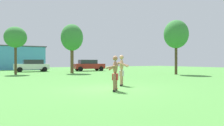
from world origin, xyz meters
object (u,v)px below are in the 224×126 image
at_px(player_in_gray, 122,70).
at_px(tree_right_field, 16,38).
at_px(car_red_near_post, 89,65).
at_px(car_white_far_end, 32,65).
at_px(tree_behind_players, 176,34).
at_px(frisbee, 116,88).
at_px(tree_left_field, 72,38).
at_px(player_with_cap, 115,72).

distance_m(player_in_gray, tree_right_field, 14.95).
height_order(car_red_near_post, car_white_far_end, same).
distance_m(tree_right_field, tree_behind_players, 16.63).
distance_m(car_white_far_end, tree_right_field, 6.64).
bearing_deg(car_white_far_end, car_red_near_post, -11.95).
height_order(frisbee, car_white_far_end, car_white_far_end).
height_order(frisbee, tree_left_field, tree_left_field).
bearing_deg(car_white_far_end, frisbee, -88.23).
bearing_deg(player_with_cap, frisbee, 56.93).
distance_m(car_red_near_post, tree_behind_players, 13.35).
bearing_deg(player_in_gray, car_red_near_post, 71.89).
bearing_deg(player_in_gray, tree_left_field, 82.41).
distance_m(car_red_near_post, tree_right_field, 11.01).
height_order(player_with_cap, player_in_gray, player_in_gray).
bearing_deg(tree_left_field, tree_right_field, 172.01).
xyz_separation_m(player_in_gray, frisbee, (-0.92, -0.91, -0.89)).
xyz_separation_m(frisbee, car_white_far_end, (-0.63, 20.38, 0.81)).
height_order(car_white_far_end, tree_right_field, tree_right_field).
bearing_deg(player_in_gray, car_white_far_end, 94.56).
distance_m(frisbee, car_red_near_post, 20.01).
distance_m(frisbee, tree_left_field, 14.99).
distance_m(player_with_cap, frisbee, 1.24).
height_order(frisbee, car_red_near_post, car_red_near_post).
relative_size(player_with_cap, frisbee, 6.29).
xyz_separation_m(player_in_gray, tree_behind_players, (10.37, 5.78, 3.24)).
distance_m(frisbee, tree_right_field, 15.79).
height_order(player_in_gray, car_red_near_post, player_in_gray).
height_order(car_white_far_end, tree_behind_players, tree_behind_players).
bearing_deg(car_red_near_post, tree_right_field, -158.95).
xyz_separation_m(car_red_near_post, tree_left_field, (-4.09, -4.62, 3.21)).
distance_m(car_red_near_post, car_white_far_end, 7.57).
bearing_deg(tree_left_field, player_in_gray, -97.59).
xyz_separation_m(player_in_gray, car_red_near_post, (5.86, 17.90, -0.08)).
bearing_deg(tree_behind_players, tree_left_field, 138.91).
relative_size(car_white_far_end, tree_right_field, 0.88).
relative_size(frisbee, car_white_far_end, 0.06).
distance_m(car_white_far_end, tree_left_field, 7.72).
height_order(frisbee, tree_right_field, tree_right_field).
relative_size(frisbee, tree_right_field, 0.05).
height_order(player_in_gray, tree_left_field, tree_left_field).
xyz_separation_m(frisbee, tree_right_field, (-3.11, 15.00, 3.81)).
distance_m(car_red_near_post, tree_left_field, 6.95).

